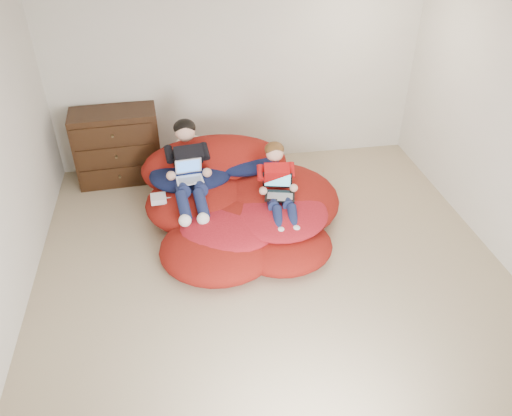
{
  "coord_description": "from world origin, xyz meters",
  "views": [
    {
      "loc": [
        -0.85,
        -3.97,
        3.61
      ],
      "look_at": [
        -0.14,
        0.17,
        0.7
      ],
      "focal_mm": 35.0,
      "sensor_mm": 36.0,
      "label": 1
    }
  ],
  "objects": [
    {
      "name": "laptop_white",
      "position": [
        -0.78,
        1.08,
        0.64
      ],
      "size": [
        0.32,
        0.3,
        0.22
      ],
      "color": "silver",
      "rests_on": "older_boy"
    },
    {
      "name": "beanbag_pile",
      "position": [
        -0.23,
        0.95,
        0.25
      ],
      "size": [
        2.4,
        2.33,
        0.9
      ],
      "color": "maroon",
      "rests_on": "ground"
    },
    {
      "name": "cream_pillow",
      "position": [
        -0.71,
        1.79,
        0.62
      ],
      "size": [
        0.45,
        0.29,
        0.29
      ],
      "primitive_type": "ellipsoid",
      "color": "silver",
      "rests_on": "beanbag_pile"
    },
    {
      "name": "younger_boy",
      "position": [
        0.21,
        0.74,
        0.63
      ],
      "size": [
        0.33,
        0.99,
        0.7
      ],
      "color": "red",
      "rests_on": "beanbag_pile"
    },
    {
      "name": "power_adapter",
      "position": [
        -1.16,
        0.94,
        0.42
      ],
      "size": [
        0.18,
        0.18,
        0.07
      ],
      "primitive_type": "cube",
      "rotation": [
        0.0,
        0.0,
        0.06
      ],
      "color": "silver",
      "rests_on": "beanbag_pile"
    },
    {
      "name": "laptop_black",
      "position": [
        0.21,
        0.69,
        0.56
      ],
      "size": [
        0.38,
        0.38,
        0.24
      ],
      "color": "black",
      "rests_on": "younger_boy"
    },
    {
      "name": "room_shell",
      "position": [
        0.0,
        0.0,
        0.22
      ],
      "size": [
        5.1,
        5.1,
        2.77
      ],
      "color": "tan",
      "rests_on": "ground"
    },
    {
      "name": "dresser",
      "position": [
        -1.67,
        2.21,
        0.5
      ],
      "size": [
        1.13,
        0.64,
        0.99
      ],
      "color": "#311C0D",
      "rests_on": "ground"
    },
    {
      "name": "older_boy",
      "position": [
        -0.78,
        1.2,
        0.7
      ],
      "size": [
        0.4,
        1.26,
        0.77
      ],
      "color": "black",
      "rests_on": "beanbag_pile"
    }
  ]
}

